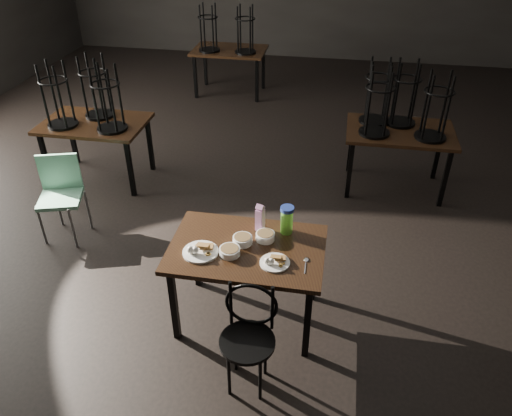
% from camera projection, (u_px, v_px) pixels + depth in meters
% --- Properties ---
extents(main_table, '(1.20, 0.80, 0.75)m').
position_uv_depth(main_table, '(247.00, 255.00, 3.89)').
color(main_table, black).
rests_on(main_table, ground).
extents(plate_left, '(0.27, 0.27, 0.09)m').
position_uv_depth(plate_left, '(200.00, 250.00, 3.77)').
color(plate_left, white).
rests_on(plate_left, main_table).
extents(plate_right, '(0.22, 0.22, 0.07)m').
position_uv_depth(plate_right, '(275.00, 261.00, 3.67)').
color(plate_right, white).
rests_on(plate_right, main_table).
extents(bowl_near, '(0.15, 0.15, 0.06)m').
position_uv_depth(bowl_near, '(242.00, 240.00, 3.87)').
color(bowl_near, white).
rests_on(bowl_near, main_table).
extents(bowl_far, '(0.15, 0.15, 0.06)m').
position_uv_depth(bowl_far, '(265.00, 236.00, 3.91)').
color(bowl_far, white).
rests_on(bowl_far, main_table).
extents(bowl_big, '(0.16, 0.16, 0.05)m').
position_uv_depth(bowl_big, '(230.00, 251.00, 3.76)').
color(bowl_big, white).
rests_on(bowl_big, main_table).
extents(juice_carton, '(0.08, 0.08, 0.24)m').
position_uv_depth(juice_carton, '(260.00, 218.00, 3.97)').
color(juice_carton, '#82176C').
rests_on(juice_carton, main_table).
extents(water_bottle, '(0.13, 0.13, 0.24)m').
position_uv_depth(water_bottle, '(287.00, 219.00, 3.94)').
color(water_bottle, '#7FF146').
rests_on(water_bottle, main_table).
extents(spoon, '(0.04, 0.18, 0.01)m').
position_uv_depth(spoon, '(306.00, 261.00, 3.70)').
color(spoon, silver).
rests_on(spoon, main_table).
extents(bentwood_chair, '(0.39, 0.39, 0.83)m').
position_uv_depth(bentwood_chair, '(249.00, 330.00, 3.48)').
color(bentwood_chair, black).
rests_on(bentwood_chair, ground).
extents(school_chair, '(0.50, 0.50, 0.86)m').
position_uv_depth(school_chair, '(61.00, 190.00, 4.98)').
color(school_chair, '#72B190').
rests_on(school_chair, ground).
extents(bg_table_left, '(1.20, 0.80, 1.48)m').
position_uv_depth(bg_table_left, '(93.00, 120.00, 5.77)').
color(bg_table_left, black).
rests_on(bg_table_left, ground).
extents(bg_table_right, '(1.20, 0.80, 1.48)m').
position_uv_depth(bg_table_right, '(399.00, 126.00, 5.60)').
color(bg_table_right, black).
rests_on(bg_table_right, ground).
extents(bg_table_far, '(1.20, 0.80, 1.48)m').
position_uv_depth(bg_table_far, '(229.00, 50.00, 8.19)').
color(bg_table_far, black).
rests_on(bg_table_far, ground).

